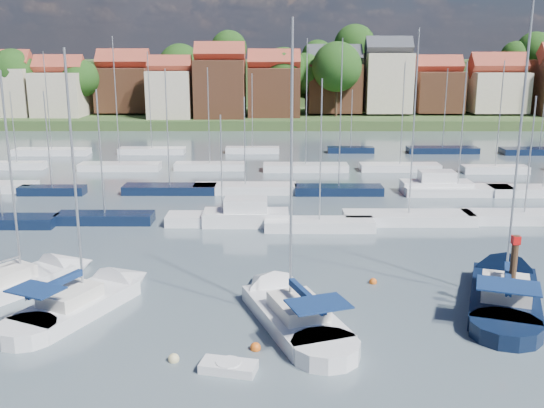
{
  "coord_description": "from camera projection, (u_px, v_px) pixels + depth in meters",
  "views": [
    {
      "loc": [
        -2.98,
        -28.08,
        13.73
      ],
      "look_at": [
        -3.14,
        14.0,
        3.26
      ],
      "focal_mm": 40.0,
      "sensor_mm": 36.0,
      "label": 1
    }
  ],
  "objects": [
    {
      "name": "buoy_b",
      "position": [
        174.0,
        361.0,
        27.83
      ],
      "size": [
        0.53,
        0.53,
        0.53
      ],
      "primitive_type": "sphere",
      "color": "beige",
      "rests_on": "ground"
    },
    {
      "name": "buoy_e",
      "position": [
        373.0,
        283.0,
        37.24
      ],
      "size": [
        0.48,
        0.48,
        0.48
      ],
      "primitive_type": "sphere",
      "color": "#D85914",
      "rests_on": "ground"
    },
    {
      "name": "sailboat_centre",
      "position": [
        283.0,
        306.0,
        33.07
      ],
      "size": [
        7.29,
        12.78,
        16.81
      ],
      "rotation": [
        0.0,
        0.0,
        1.92
      ],
      "color": "white",
      "rests_on": "ground"
    },
    {
      "name": "tender",
      "position": [
        229.0,
        367.0,
        26.89
      ],
      "size": [
        2.69,
        1.67,
        0.54
      ],
      "rotation": [
        0.0,
        0.0,
        -0.22
      ],
      "color": "white",
      "rests_on": "ground"
    },
    {
      "name": "far_shore_town",
      "position": [
        294.0,
        90.0,
        158.17
      ],
      "size": [
        212.46,
        90.0,
        22.27
      ],
      "color": "#3D4D26",
      "rests_on": "ground"
    },
    {
      "name": "ground",
      "position": [
        300.0,
        177.0,
        69.37
      ],
      "size": [
        260.0,
        260.0,
        0.0
      ],
      "primitive_type": "plane",
      "color": "#414D58",
      "rests_on": "ground"
    },
    {
      "name": "buoy_c",
      "position": [
        255.0,
        350.0,
        28.9
      ],
      "size": [
        0.52,
        0.52,
        0.52
      ],
      "primitive_type": "sphere",
      "color": "#D85914",
      "rests_on": "ground"
    },
    {
      "name": "marina_field",
      "position": [
        320.0,
        182.0,
        64.55
      ],
      "size": [
        79.62,
        41.41,
        15.93
      ],
      "color": "white",
      "rests_on": "ground"
    },
    {
      "name": "sailboat_far",
      "position": [
        33.0,
        279.0,
        36.96
      ],
      "size": [
        8.11,
        10.33,
        14.0
      ],
      "rotation": [
        0.0,
        0.0,
        0.99
      ],
      "color": "white",
      "rests_on": "ground"
    },
    {
      "name": "sailboat_left",
      "position": [
        95.0,
        298.0,
        34.12
      ],
      "size": [
        7.43,
        11.43,
        15.27
      ],
      "rotation": [
        0.0,
        0.0,
        1.13
      ],
      "color": "white",
      "rests_on": "ground"
    },
    {
      "name": "timber_piling",
      "position": [
        511.0,
        291.0,
        32.44
      ],
      "size": [
        0.4,
        0.4,
        6.72
      ],
      "color": "#4C331E",
      "rests_on": "ground"
    },
    {
      "name": "buoy_d",
      "position": [
        322.0,
        352.0,
        28.63
      ],
      "size": [
        0.42,
        0.42,
        0.42
      ],
      "primitive_type": "sphere",
      "color": "beige",
      "rests_on": "ground"
    },
    {
      "name": "sailboat_navy",
      "position": [
        504.0,
        286.0,
        35.83
      ],
      "size": [
        7.95,
        14.02,
        18.74
      ],
      "rotation": [
        0.0,
        0.0,
        1.23
      ],
      "color": "black",
      "rests_on": "ground"
    }
  ]
}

